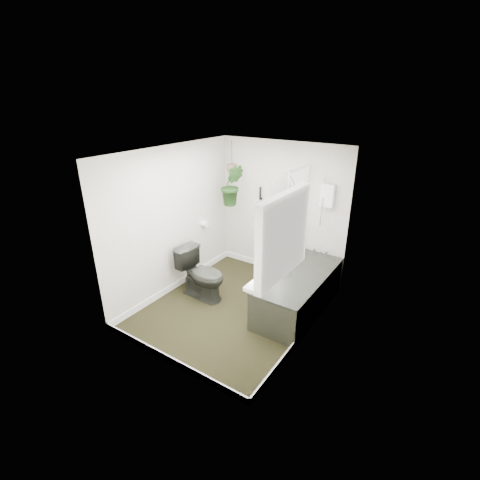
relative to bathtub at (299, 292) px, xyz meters
The scene contains 22 objects.
floor 0.99m from the bathtub, 147.99° to the right, with size 2.30×2.80×0.02m, color black.
ceiling 2.23m from the bathtub, 147.99° to the right, with size 2.30×2.80×0.02m, color white.
wall_back 1.49m from the bathtub, 131.32° to the left, with size 2.30×0.02×2.30m, color silver.
wall_front 2.24m from the bathtub, 112.73° to the right, with size 2.30×0.02×2.30m, color silver.
wall_left 2.20m from the bathtub, 165.69° to the right, with size 0.02×2.80×2.30m, color silver.
wall_right 1.06m from the bathtub, 54.25° to the right, with size 0.02×2.80×2.30m, color silver.
skirting 0.97m from the bathtub, 147.99° to the right, with size 2.30×2.80×0.10m, color white.
bathtub is the anchor object (origin of this frame).
bath_screen 1.15m from the bathtub, 123.96° to the left, with size 0.04×0.72×1.40m, color silver, non-canonical shape.
shower_box 1.51m from the bathtub, 90.00° to the left, with size 0.20×0.10×0.35m, color white.
oval_mirror 1.69m from the bathtub, 132.17° to the left, with size 0.46×0.03×0.62m, color #B5AF9F.
wall_sconce 1.84m from the bathtub, 144.10° to the left, with size 0.04×0.04×0.22m, color black.
toilet_roll_holder 2.01m from the bathtub, behind, with size 0.11×0.11×0.11m, color white.
window_recess 1.84m from the bathtub, 76.41° to the right, with size 0.08×1.00×0.90m, color white.
window_sill 1.54m from the bathtub, 79.61° to the right, with size 0.18×1.00×0.04m, color white.
window_blinds 1.83m from the bathtub, 78.46° to the right, with size 0.01×0.86×0.76m, color white.
toilet 1.49m from the bathtub, 159.94° to the right, with size 0.44×0.78×0.80m, color #242621.
pedestal_sink 1.09m from the bathtub, 137.08° to the left, with size 0.56×0.48×0.95m, color #242621, non-canonical shape.
sill_plant 1.75m from the bathtub, 82.89° to the right, with size 0.23×0.20×0.25m, color black.
hanging_plant 2.03m from the bathtub, 162.67° to the left, with size 0.38×0.30×0.69m, color black.
soap_bottle 0.92m from the bathtub, 110.16° to the right, with size 0.08×0.08×0.17m, color black.
hanging_pot 2.22m from the bathtub, 162.67° to the left, with size 0.16×0.16×0.12m, color brown.
Camera 1 is at (2.51, -3.63, 2.98)m, focal length 26.00 mm.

